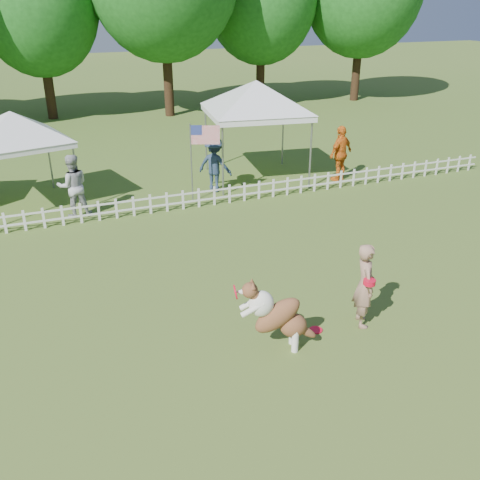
{
  "coord_description": "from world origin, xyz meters",
  "views": [
    {
      "loc": [
        -4.2,
        -7.76,
        5.86
      ],
      "look_at": [
        -0.37,
        2.0,
        1.1
      ],
      "focal_mm": 40.0,
      "sensor_mm": 36.0,
      "label": 1
    }
  ],
  "objects": [
    {
      "name": "dog",
      "position": [
        -0.59,
        -0.46,
        0.7
      ],
      "size": [
        1.43,
        0.8,
        1.4
      ],
      "primitive_type": null,
      "rotation": [
        0.0,
        0.0,
        -0.27
      ],
      "color": "brown",
      "rests_on": "ground"
    },
    {
      "name": "spectator_b",
      "position": [
        1.22,
        8.27,
        0.89
      ],
      "size": [
        1.29,
        1.27,
        1.78
      ],
      "primitive_type": "imported",
      "rotation": [
        0.0,
        0.0,
        2.38
      ],
      "color": "#24354E",
      "rests_on": "ground"
    },
    {
      "name": "flag_pole",
      "position": [
        0.23,
        7.57,
        1.23
      ],
      "size": [
        0.92,
        0.42,
        2.45
      ],
      "primitive_type": null,
      "rotation": [
        0.0,
        0.0,
        -0.36
      ],
      "color": "gray",
      "rests_on": "ground"
    },
    {
      "name": "frisbee_on_turf",
      "position": [
        0.34,
        -0.22,
        0.01
      ],
      "size": [
        0.29,
        0.29,
        0.02
      ],
      "primitive_type": "cylinder",
      "rotation": [
        0.0,
        0.0,
        -0.16
      ],
      "color": "red",
      "rests_on": "ground"
    },
    {
      "name": "canopy_tent_right",
      "position": [
        2.97,
        9.02,
        1.66
      ],
      "size": [
        3.61,
        3.61,
        3.31
      ],
      "primitive_type": null,
      "rotation": [
        0.0,
        0.0,
        -0.13
      ],
      "color": "white",
      "rests_on": "ground"
    },
    {
      "name": "spectator_a",
      "position": [
        -3.32,
        7.65,
        0.92
      ],
      "size": [
        0.91,
        0.71,
        1.84
      ],
      "primitive_type": "imported",
      "rotation": [
        0.0,
        0.0,
        3.16
      ],
      "color": "#A8A8AE",
      "rests_on": "ground"
    },
    {
      "name": "ground",
      "position": [
        0.0,
        0.0,
        0.0
      ],
      "size": [
        120.0,
        120.0,
        0.0
      ],
      "primitive_type": "plane",
      "color": "#3A651F",
      "rests_on": "ground"
    },
    {
      "name": "tree_right",
      "position": [
        9.0,
        22.5,
        5.2
      ],
      "size": [
        6.2,
        6.2,
        10.4
      ],
      "primitive_type": null,
      "color": "#195317",
      "rests_on": "ground"
    },
    {
      "name": "picket_fence",
      "position": [
        0.0,
        7.0,
        0.3
      ],
      "size": [
        22.0,
        0.08,
        0.6
      ],
      "primitive_type": null,
      "color": "white",
      "rests_on": "ground"
    },
    {
      "name": "canopy_tent_left",
      "position": [
        -4.7,
        9.03,
        1.42
      ],
      "size": [
        3.35,
        3.35,
        2.85
      ],
      "primitive_type": null,
      "rotation": [
        0.0,
        0.0,
        0.25
      ],
      "color": "white",
      "rests_on": "ground"
    },
    {
      "name": "handler",
      "position": [
        1.29,
        -0.32,
        0.86
      ],
      "size": [
        0.59,
        0.72,
        1.71
      ],
      "primitive_type": "imported",
      "rotation": [
        0.0,
        0.0,
        1.25
      ],
      "color": "#9D745E",
      "rests_on": "ground"
    },
    {
      "name": "tree_far_right",
      "position": [
        15.0,
        21.5,
        5.7
      ],
      "size": [
        7.0,
        7.0,
        11.4
      ],
      "primitive_type": null,
      "color": "#195317",
      "rests_on": "ground"
    },
    {
      "name": "spectator_c",
      "position": [
        5.64,
        7.76,
        0.96
      ],
      "size": [
        1.22,
        0.87,
        1.92
      ],
      "primitive_type": "imported",
      "rotation": [
        0.0,
        0.0,
        3.55
      ],
      "color": "orange",
      "rests_on": "ground"
    },
    {
      "name": "tree_center_left",
      "position": [
        -3.0,
        22.5,
        4.9
      ],
      "size": [
        6.0,
        6.0,
        9.8
      ],
      "primitive_type": null,
      "color": "#195317",
      "rests_on": "ground"
    }
  ]
}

